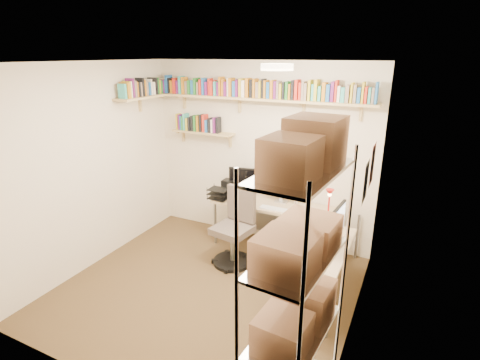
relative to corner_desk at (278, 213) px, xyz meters
The scene contains 6 objects.
ground 1.28m from the corner_desk, 115.58° to the right, with size 3.20×3.20×0.00m, color #47351E.
room_shell 1.42m from the corner_desk, 115.40° to the right, with size 3.24×3.04×2.52m.
wall_shelves 1.66m from the corner_desk, 160.58° to the left, with size 3.12×1.09×0.80m.
corner_desk is the anchor object (origin of this frame).
office_chair 0.60m from the corner_desk, 144.86° to the right, with size 0.53×0.54×0.99m.
wire_rack 2.36m from the corner_desk, 66.79° to the right, with size 0.50×0.91×2.21m.
Camera 1 is at (1.95, -3.16, 2.58)m, focal length 28.00 mm.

